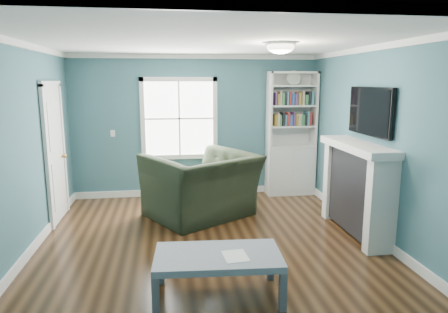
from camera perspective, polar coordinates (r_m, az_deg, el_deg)
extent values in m
plane|color=black|center=(5.33, -1.92, -12.77)|extent=(5.00, 5.00, 0.00)
plane|color=#39626C|center=(7.43, -4.06, 4.31)|extent=(4.50, 0.00, 4.50)
plane|color=#39626C|center=(2.56, 3.99, -8.14)|extent=(4.50, 0.00, 4.50)
plane|color=#39626C|center=(5.23, -27.33, 0.43)|extent=(0.00, 5.00, 5.00)
plane|color=#39626C|center=(5.66, 21.29, 1.59)|extent=(0.00, 5.00, 5.00)
plane|color=white|center=(4.92, -2.12, 16.25)|extent=(5.00, 5.00, 0.00)
cube|color=white|center=(7.65, -3.93, -4.97)|extent=(4.50, 0.03, 0.12)
cube|color=white|center=(5.56, -26.06, -12.24)|extent=(0.03, 5.00, 0.12)
cube|color=white|center=(5.96, 20.35, -10.27)|extent=(0.03, 5.00, 0.12)
cube|color=white|center=(7.38, -4.19, 14.06)|extent=(4.50, 0.04, 0.08)
cube|color=white|center=(2.48, 4.29, 20.78)|extent=(4.50, 0.04, 0.08)
cube|color=white|center=(5.18, -28.34, 14.29)|extent=(0.04, 5.00, 0.08)
cube|color=white|center=(5.60, 22.01, 14.41)|extent=(0.04, 5.00, 0.08)
cube|color=white|center=(7.40, -6.41, 5.41)|extent=(1.24, 0.01, 1.34)
cube|color=white|center=(7.39, -11.54, 5.25)|extent=(0.08, 0.06, 1.50)
cube|color=white|center=(7.43, -1.29, 5.49)|extent=(0.08, 0.06, 1.50)
cube|color=white|center=(7.48, -6.29, -0.03)|extent=(1.40, 0.06, 0.08)
cube|color=white|center=(7.35, -6.52, 10.91)|extent=(1.40, 0.06, 0.08)
cube|color=white|center=(7.38, -6.40, 5.40)|extent=(1.24, 0.03, 0.03)
cube|color=white|center=(7.38, -6.40, 5.40)|extent=(0.03, 0.03, 1.34)
cube|color=silver|center=(7.70, 9.39, -2.00)|extent=(0.90, 0.35, 0.90)
cube|color=silver|center=(7.42, 6.47, 6.58)|extent=(0.04, 0.35, 1.40)
cube|color=silver|center=(7.68, 12.74, 6.53)|extent=(0.04, 0.35, 1.40)
cube|color=silver|center=(7.69, 9.29, 6.66)|extent=(0.90, 0.02, 1.40)
cube|color=silver|center=(7.52, 9.83, 11.74)|extent=(0.90, 0.35, 0.04)
cube|color=silver|center=(7.61, 9.50, 1.45)|extent=(0.84, 0.33, 0.03)
cube|color=silver|center=(7.56, 9.59, 4.30)|extent=(0.84, 0.33, 0.03)
cube|color=silver|center=(7.53, 9.68, 7.17)|extent=(0.84, 0.33, 0.03)
cube|color=silver|center=(7.52, 9.77, 9.91)|extent=(0.84, 0.33, 0.03)
cube|color=olive|center=(7.53, 9.67, 5.22)|extent=(0.70, 0.25, 0.22)
cube|color=tan|center=(7.50, 9.76, 8.11)|extent=(0.70, 0.25, 0.22)
cylinder|color=beige|center=(7.47, 9.92, 11.01)|extent=(0.26, 0.06, 0.26)
cube|color=black|center=(5.90, 18.53, -4.85)|extent=(0.30, 1.20, 1.10)
cube|color=black|center=(5.94, 18.24, -6.72)|extent=(0.22, 0.65, 0.70)
cube|color=silver|center=(5.32, 21.54, -6.71)|extent=(0.36, 0.16, 1.20)
cube|color=silver|center=(6.47, 15.74, -3.33)|extent=(0.36, 0.16, 1.20)
cube|color=silver|center=(5.74, 18.55, 1.39)|extent=(0.44, 1.58, 0.10)
cube|color=black|center=(5.76, 20.17, 6.08)|extent=(0.06, 1.10, 0.65)
cube|color=silver|center=(6.59, -23.00, 0.24)|extent=(0.04, 0.80, 2.05)
cube|color=white|center=(6.16, -23.96, -0.51)|extent=(0.05, 0.08, 2.13)
cube|color=white|center=(7.02, -21.99, 0.90)|extent=(0.05, 0.08, 2.13)
cube|color=white|center=(6.49, -23.60, 9.52)|extent=(0.05, 0.98, 0.08)
sphere|color=#BF8C3F|center=(6.87, -21.84, 0.09)|extent=(0.07, 0.07, 0.07)
ellipsoid|color=white|center=(5.18, 8.08, 15.20)|extent=(0.34, 0.34, 0.15)
cylinder|color=white|center=(5.18, 8.09, 15.70)|extent=(0.38, 0.38, 0.03)
cube|color=white|center=(7.47, -15.61, 3.21)|extent=(0.08, 0.01, 0.12)
imported|color=black|center=(6.27, -3.23, -2.67)|extent=(1.84, 1.66, 1.35)
cube|color=#494E58|center=(3.90, -9.73, -19.16)|extent=(0.07, 0.07, 0.38)
cube|color=#494E58|center=(3.97, 8.41, -18.57)|extent=(0.07, 0.07, 0.38)
cube|color=#494E58|center=(4.44, -9.00, -15.24)|extent=(0.07, 0.07, 0.38)
cube|color=#494E58|center=(4.50, 6.65, -14.82)|extent=(0.07, 0.07, 0.38)
cube|color=slate|center=(4.06, -0.87, -14.17)|extent=(1.29, 0.76, 0.07)
cube|color=white|center=(3.99, 1.63, -14.03)|extent=(0.25, 0.31, 0.00)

